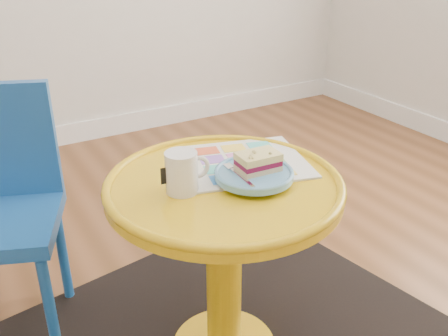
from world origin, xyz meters
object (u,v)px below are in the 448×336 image
side_table (224,236)px  newspaper (243,162)px  mug (182,171)px  plate (254,175)px

side_table → newspaper: 0.21m
side_table → newspaper: (0.10, 0.07, 0.16)m
mug → plate: (0.18, -0.05, -0.03)m
side_table → mug: 0.24m
side_table → newspaper: size_ratio=1.79×
side_table → mug: bearing=174.9°
side_table → plate: plate is taller
newspaper → mug: 0.23m
side_table → plate: 0.20m
newspaper → plate: size_ratio=1.70×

